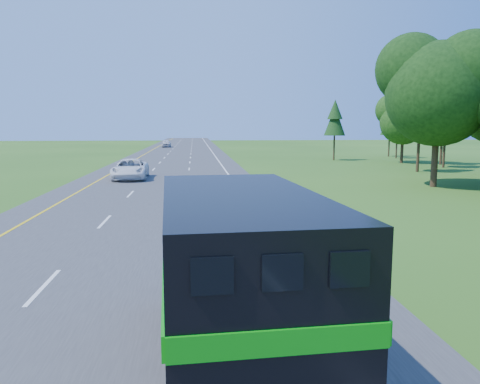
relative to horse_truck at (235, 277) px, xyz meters
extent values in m
cube|color=#38383A|center=(-3.06, 44.09, -1.83)|extent=(15.00, 260.00, 0.04)
cube|color=yellow|center=(-8.56, 44.09, -1.80)|extent=(0.15, 260.00, 0.01)
cube|color=white|center=(2.44, 44.09, -1.80)|extent=(0.15, 260.00, 0.01)
cylinder|color=black|center=(-1.17, 3.02, -1.28)|extent=(0.39, 1.06, 1.04)
cylinder|color=black|center=(0.82, 3.14, -1.28)|extent=(0.39, 1.06, 1.04)
cube|color=black|center=(0.00, 0.05, -1.17)|extent=(2.71, 7.71, 0.27)
cube|color=black|center=(-0.17, 2.99, -0.14)|extent=(2.42, 1.84, 1.80)
cube|color=black|center=(-0.22, 3.86, 0.34)|extent=(2.09, 0.18, 0.57)
cube|color=black|center=(0.04, -0.61, 0.27)|extent=(2.69, 5.63, 2.61)
cube|color=#08970D|center=(0.20, -3.38, 0.40)|extent=(2.37, 0.18, 0.28)
cube|color=#08970D|center=(-1.17, -0.68, 0.40)|extent=(0.36, 5.50, 0.28)
cube|color=#08970D|center=(1.24, -0.54, 0.40)|extent=(0.36, 5.50, 0.28)
cube|color=black|center=(-0.51, -3.42, 1.14)|extent=(0.43, 0.06, 0.38)
cube|color=black|center=(0.20, -3.38, 1.14)|extent=(0.43, 0.06, 0.38)
cube|color=black|center=(0.91, -3.34, 1.14)|extent=(0.43, 0.06, 0.38)
imported|color=white|center=(-6.08, 32.26, -0.97)|extent=(2.96, 6.11, 1.68)
imported|color=silver|center=(-6.60, 93.48, -1.01)|extent=(1.97, 4.73, 1.60)
camera|label=1|loc=(-0.67, -7.86, 2.60)|focal=35.00mm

